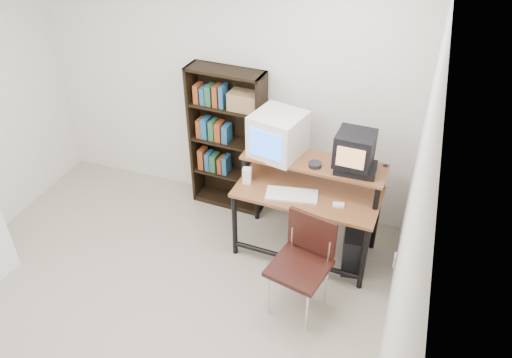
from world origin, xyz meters
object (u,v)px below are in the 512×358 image
(computer_desk, at_px, (309,192))
(school_chair, at_px, (304,256))
(crt_tv, at_px, (355,149))
(pc_tower, at_px, (354,246))
(crt_monitor, at_px, (278,135))
(bookshelf, at_px, (228,138))

(computer_desk, relative_size, school_chair, 1.50)
(crt_tv, height_order, school_chair, crt_tv)
(crt_tv, xyz_separation_m, pc_tower, (0.13, -0.11, -0.99))
(crt_monitor, distance_m, school_chair, 1.15)
(bookshelf, bearing_deg, pc_tower, -16.59)
(crt_monitor, xyz_separation_m, school_chair, (0.50, -0.83, -0.62))
(crt_monitor, relative_size, school_chair, 0.58)
(bookshelf, bearing_deg, crt_tv, -14.05)
(crt_tv, relative_size, bookshelf, 0.21)
(computer_desk, height_order, crt_monitor, crt_monitor)
(crt_monitor, relative_size, bookshelf, 0.33)
(computer_desk, relative_size, crt_monitor, 2.60)
(school_chair, bearing_deg, pc_tower, 75.16)
(computer_desk, bearing_deg, crt_tv, 13.96)
(crt_tv, bearing_deg, crt_monitor, 177.72)
(school_chair, distance_m, bookshelf, 1.67)
(crt_monitor, xyz_separation_m, crt_tv, (0.71, -0.06, 0.03))
(bookshelf, bearing_deg, computer_desk, -23.11)
(crt_monitor, distance_m, pc_tower, 1.29)
(computer_desk, xyz_separation_m, school_chair, (0.14, -0.70, -0.14))
(crt_monitor, height_order, bookshelf, bookshelf)
(computer_desk, bearing_deg, bookshelf, 156.23)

